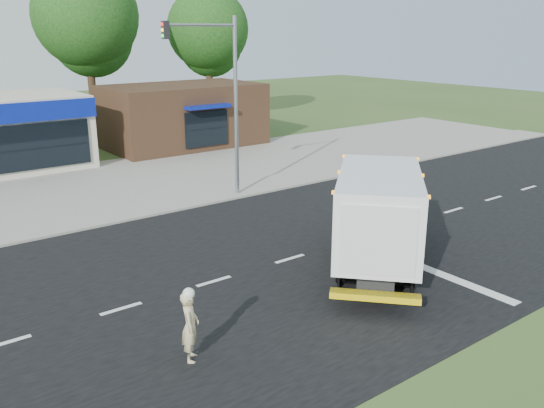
# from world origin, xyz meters

# --- Properties ---
(ground) EXTENTS (120.00, 120.00, 0.00)m
(ground) POSITION_xyz_m (0.00, 0.00, 0.00)
(ground) COLOR #385123
(ground) RESTS_ON ground
(road_asphalt) EXTENTS (60.00, 14.00, 0.02)m
(road_asphalt) POSITION_xyz_m (0.00, 0.00, 0.00)
(road_asphalt) COLOR black
(road_asphalt) RESTS_ON ground
(sidewalk) EXTENTS (60.00, 2.40, 0.12)m
(sidewalk) POSITION_xyz_m (0.00, 8.20, 0.06)
(sidewalk) COLOR gray
(sidewalk) RESTS_ON ground
(parking_apron) EXTENTS (60.00, 9.00, 0.02)m
(parking_apron) POSITION_xyz_m (0.00, 14.00, 0.01)
(parking_apron) COLOR gray
(parking_apron) RESTS_ON ground
(lane_markings) EXTENTS (55.20, 7.00, 0.01)m
(lane_markings) POSITION_xyz_m (1.35, -1.35, 0.02)
(lane_markings) COLOR silver
(lane_markings) RESTS_ON road_asphalt
(ems_box_truck) EXTENTS (7.07, 6.76, 3.32)m
(ems_box_truck) POSITION_xyz_m (1.93, -2.07, 1.91)
(ems_box_truck) COLOR black
(ems_box_truck) RESTS_ON ground
(emergency_worker) EXTENTS (0.69, 0.75, 1.83)m
(emergency_worker) POSITION_xyz_m (-5.71, -3.40, 0.90)
(emergency_worker) COLOR #CDB688
(emergency_worker) RESTS_ON ground
(brown_storefront) EXTENTS (10.00, 6.70, 4.00)m
(brown_storefront) POSITION_xyz_m (7.00, 19.98, 2.00)
(brown_storefront) COLOR #382316
(brown_storefront) RESTS_ON ground
(traffic_signal_pole) EXTENTS (3.51, 0.25, 8.00)m
(traffic_signal_pole) POSITION_xyz_m (2.35, 7.60, 4.92)
(traffic_signal_pole) COLOR gray
(traffic_signal_pole) RESTS_ON ground
(background_trees) EXTENTS (36.77, 7.39, 12.10)m
(background_trees) POSITION_xyz_m (-0.85, 28.16, 7.38)
(background_trees) COLOR #332114
(background_trees) RESTS_ON ground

